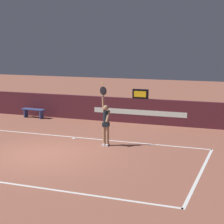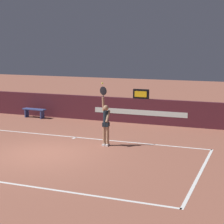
# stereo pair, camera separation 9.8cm
# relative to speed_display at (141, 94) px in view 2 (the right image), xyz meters

# --- Properties ---
(ground_plane) EXTENTS (60.00, 60.00, 0.00)m
(ground_plane) POSITION_rel_speed_display_xyz_m (-1.73, -6.55, -1.49)
(ground_plane) COLOR #995945
(court_lines) EXTENTS (11.53, 5.91, 0.00)m
(court_lines) POSITION_rel_speed_display_xyz_m (-1.73, -6.72, -1.49)
(court_lines) COLOR white
(court_lines) RESTS_ON ground
(back_wall) EXTENTS (16.88, 0.21, 1.25)m
(back_wall) POSITION_rel_speed_display_xyz_m (-1.73, 0.00, -0.86)
(back_wall) COLOR #4C1D27
(back_wall) RESTS_ON ground
(speed_display) EXTENTS (0.79, 0.16, 0.47)m
(speed_display) POSITION_rel_speed_display_xyz_m (0.00, 0.00, 0.00)
(speed_display) COLOR black
(speed_display) RESTS_ON back_wall
(tennis_player) EXTENTS (0.43, 0.35, 2.36)m
(tennis_player) POSITION_rel_speed_display_xyz_m (-0.02, -4.67, -0.52)
(tennis_player) COLOR #A37859
(tennis_player) RESTS_ON ground
(tennis_ball) EXTENTS (0.07, 0.07, 0.07)m
(tennis_ball) POSITION_rel_speed_display_xyz_m (-0.17, -4.63, 0.97)
(tennis_ball) COLOR #CFE631
(courtside_bench_near) EXTENTS (1.35, 0.45, 0.49)m
(courtside_bench_near) POSITION_rel_speed_display_xyz_m (-5.80, -0.58, -1.12)
(courtside_bench_near) COLOR #374988
(courtside_bench_near) RESTS_ON ground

